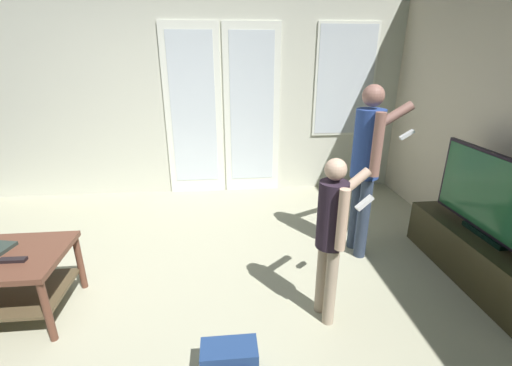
% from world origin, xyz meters
% --- Properties ---
extents(ground_plane, '(5.92, 4.84, 0.02)m').
position_xyz_m(ground_plane, '(0.00, 0.00, -0.01)').
color(ground_plane, '#A9A78C').
extents(wall_back_with_doors, '(5.92, 0.09, 2.72)m').
position_xyz_m(wall_back_with_doors, '(0.11, 2.38, 1.32)').
color(wall_back_with_doors, beige).
rests_on(wall_back_with_doors, ground_plane).
extents(tv_stand, '(0.41, 1.46, 0.39)m').
position_xyz_m(tv_stand, '(2.64, 0.10, 0.20)').
color(tv_stand, '#2E2816').
rests_on(tv_stand, ground_plane).
extents(flat_screen_tv, '(0.08, 1.24, 0.69)m').
position_xyz_m(flat_screen_tv, '(2.64, 0.10, 0.74)').
color(flat_screen_tv, black).
rests_on(flat_screen_tv, tv_stand).
extents(person_adult, '(0.65, 0.44, 1.57)m').
position_xyz_m(person_adult, '(1.81, 0.61, 0.94)').
color(person_adult, '#303C51').
rests_on(person_adult, ground_plane).
extents(person_child, '(0.46, 0.39, 1.20)m').
position_xyz_m(person_child, '(1.24, -0.22, 0.72)').
color(person_child, tan).
rests_on(person_child, ground_plane).
extents(backpack, '(0.33, 0.22, 0.21)m').
position_xyz_m(backpack, '(0.54, -0.65, 0.10)').
color(backpack, navy).
rests_on(backpack, ground_plane).
extents(tv_remote_black, '(0.17, 0.05, 0.02)m').
position_xyz_m(tv_remote_black, '(-0.87, -0.07, 0.51)').
color(tv_remote_black, black).
rests_on(tv_remote_black, coffee_table).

